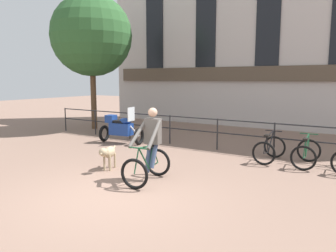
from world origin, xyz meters
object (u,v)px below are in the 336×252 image
cyclist_with_bike (149,149)px  parked_bicycle_mid_left (306,153)px  parked_bicycle_near_lamp (269,149)px  parked_motorcycle (121,128)px  dog (108,153)px

cyclist_with_bike → parked_bicycle_mid_left: (2.86, 3.32, -0.41)m
cyclist_with_bike → parked_bicycle_near_lamp: cyclist_with_bike is taller
parked_motorcycle → parked_bicycle_mid_left: 6.39m
cyclist_with_bike → parked_motorcycle: size_ratio=1.00×
parked_motorcycle → parked_bicycle_near_lamp: bearing=-94.6°
parked_motorcycle → cyclist_with_bike: bearing=-138.4°
parked_bicycle_mid_left → parked_bicycle_near_lamp: bearing=-2.0°
cyclist_with_bike → parked_motorcycle: cyclist_with_bike is taller
cyclist_with_bike → parked_motorcycle: (-3.52, 3.11, -0.20)m
cyclist_with_bike → dog: cyclist_with_bike is taller
dog → parked_motorcycle: parked_motorcycle is taller
cyclist_with_bike → parked_bicycle_mid_left: bearing=42.5°
cyclist_with_bike → dog: size_ratio=1.88×
dog → parked_motorcycle: bearing=106.6°
parked_bicycle_near_lamp → dog: bearing=45.1°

